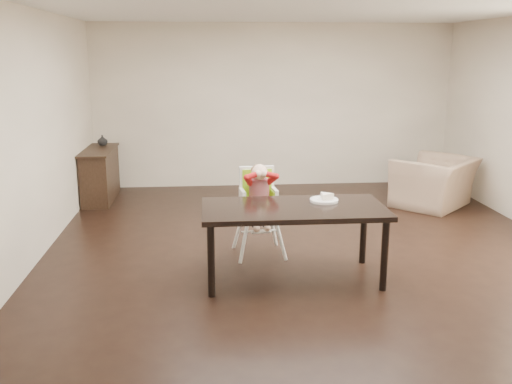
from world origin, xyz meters
TOP-DOWN VIEW (x-y plane):
  - ground at (0.00, 0.00)m, footprint 7.00×7.00m
  - room_walls at (0.00, 0.00)m, footprint 6.02×7.02m
  - dining_table at (-0.30, -0.70)m, footprint 1.80×0.90m
  - high_chair at (-0.57, 0.06)m, footprint 0.47×0.47m
  - plate at (0.05, -0.53)m, footprint 0.29×0.29m
  - armchair at (2.20, 1.88)m, footprint 1.30×1.29m
  - sideboard at (-2.78, 2.70)m, footprint 0.44×1.26m
  - vase at (-2.78, 3.08)m, footprint 0.17×0.17m

SIDE VIEW (x-z plane):
  - ground at x=0.00m, z-range 0.00..0.00m
  - sideboard at x=-2.78m, z-range 0.00..0.79m
  - armchair at x=2.20m, z-range 0.00..0.97m
  - dining_table at x=-0.30m, z-range 0.30..1.05m
  - high_chair at x=-0.57m, z-range 0.21..1.25m
  - plate at x=0.05m, z-range 0.74..0.82m
  - vase at x=-2.78m, z-range 0.79..0.95m
  - room_walls at x=0.00m, z-range 0.50..3.21m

